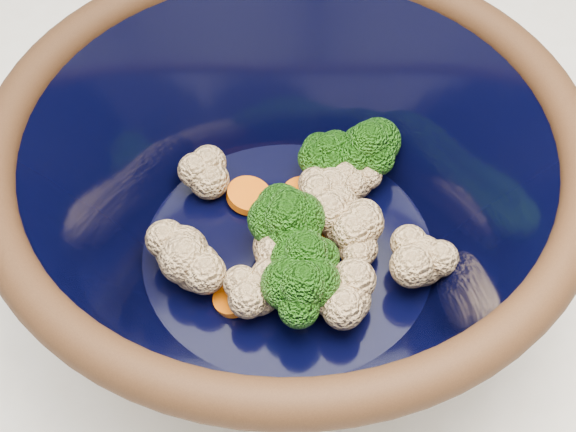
{
  "coord_description": "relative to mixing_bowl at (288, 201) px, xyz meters",
  "views": [
    {
      "loc": [
        -0.06,
        -0.22,
        1.36
      ],
      "look_at": [
        0.1,
        0.04,
        0.97
      ],
      "focal_mm": 50.0,
      "sensor_mm": 36.0,
      "label": 1
    }
  ],
  "objects": [
    {
      "name": "vegetable_pile",
      "position": [
        0.01,
        -0.01,
        -0.03
      ],
      "size": [
        0.18,
        0.16,
        0.06
      ],
      "color": "#608442",
      "rests_on": "mixing_bowl"
    },
    {
      "name": "mixing_bowl",
      "position": [
        0.0,
        0.0,
        0.0
      ],
      "size": [
        0.43,
        0.43,
        0.15
      ],
      "rotation": [
        0.0,
        0.0,
        -0.41
      ],
      "color": "black",
      "rests_on": "counter"
    }
  ]
}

